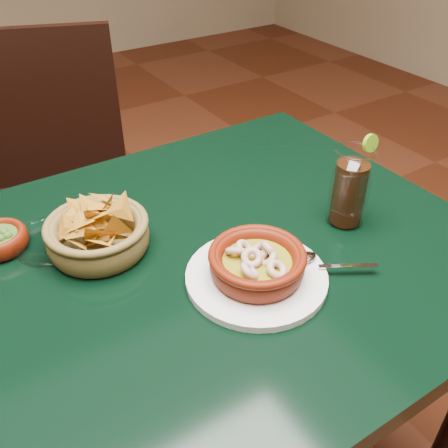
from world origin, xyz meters
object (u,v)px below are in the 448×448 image
chip_basket (98,234)px  dining_chair (57,192)px  dining_table (151,317)px  cola_drink (350,188)px  shrimp_plate (257,266)px

chip_basket → dining_chair: bearing=83.5°
dining_table → cola_drink: size_ratio=7.05×
cola_drink → chip_basket: bearing=157.9°
dining_table → chip_basket: (-0.04, 0.10, 0.13)m
dining_chair → chip_basket: size_ratio=4.58×
shrimp_plate → chip_basket: 0.28m
dining_table → shrimp_plate: bearing=-36.6°
dining_table → shrimp_plate: shrimp_plate is taller
dining_chair → cola_drink: dining_chair is taller
dining_chair → cola_drink: (0.35, -0.77, 0.30)m
dining_table → dining_chair: 0.72m
dining_chair → dining_table: bearing=-92.5°
shrimp_plate → cola_drink: cola_drink is taller
shrimp_plate → chip_basket: chip_basket is taller
shrimp_plate → cola_drink: size_ratio=1.72×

